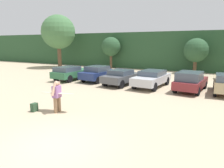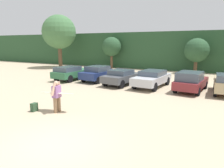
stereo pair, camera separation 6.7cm
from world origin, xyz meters
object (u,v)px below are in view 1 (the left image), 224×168
Objects in this scene: parked_car_forest_green at (72,72)px; person_adult at (57,95)px; surfboard_cream at (57,93)px; parked_car_navy at (99,73)px; parked_car_silver at (152,78)px; parked_car_maroon at (191,81)px; parked_car_dark_gray at (121,77)px; backpack_dropped at (34,107)px.

person_adult is at bearing -143.65° from parked_car_forest_green.
parked_car_forest_green is 2.25× the size of surfboard_cream.
person_adult is (2.92, -9.03, 0.18)m from parked_car_navy.
parked_car_maroon reaches higher than parked_car_silver.
parked_car_dark_gray is 0.96× the size of parked_car_maroon.
person_adult reaches higher than parked_car_forest_green.
parked_car_maroon is (8.47, -0.56, 0.02)m from parked_car_navy.
parked_car_dark_gray is at bearing 103.46° from parked_car_silver.
parked_car_maroon is at bearing -80.98° from parked_car_dark_gray.
backpack_dropped is (-1.04, -8.77, -0.50)m from parked_car_dark_gray.
parked_car_silver reaches higher than backpack_dropped.
parked_car_navy is at bearing 91.22° from parked_car_silver.
parked_car_navy reaches higher than backpack_dropped.
person_adult is 3.74× the size of backpack_dropped.
parked_car_maroon is (11.16, 0.12, 0.03)m from parked_car_forest_green.
surfboard_cream is (-0.09, 0.13, 0.05)m from person_adult.
parked_car_dark_gray is 8.29m from person_adult.
parked_car_dark_gray is at bearing -92.52° from person_adult.
parked_car_navy is 9.68m from backpack_dropped.
parked_car_forest_green is at bearing 110.61° from parked_car_navy.
parked_car_maroon reaches higher than parked_car_navy.
surfboard_cream is (5.52, -8.21, 0.25)m from parked_car_forest_green.
parked_car_dark_gray is 5.71m from parked_car_maroon.
parked_car_navy is 9.49m from person_adult.
backpack_dropped is at bearing -163.42° from parked_car_navy.
parked_car_navy is 2.48× the size of person_adult.
parked_car_dark_gray is at bearing -88.14° from parked_car_forest_green.
parked_car_silver is 9.03m from person_adult.
parked_car_silver is 10.47× the size of backpack_dropped.
parked_car_maroon is 10.07m from surfboard_cream.
parked_car_silver is at bearing -109.47° from person_adult.
parked_car_forest_green is 10.06m from person_adult.
parked_car_maroon reaches higher than parked_car_dark_gray.
person_adult is at bearing -155.81° from parked_car_navy.
backpack_dropped is (4.42, -8.82, -0.53)m from parked_car_forest_green.
backpack_dropped is at bearing 14.98° from surfboard_cream.
parked_car_silver is at bearing -87.37° from parked_car_navy.
parked_car_navy is 9.28× the size of backpack_dropped.
parked_car_forest_green is 2.78m from parked_car_navy.
parked_car_forest_green reaches higher than backpack_dropped.
parked_car_navy is 8.48m from parked_car_maroon.
parked_car_forest_green is 0.97× the size of parked_car_silver.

